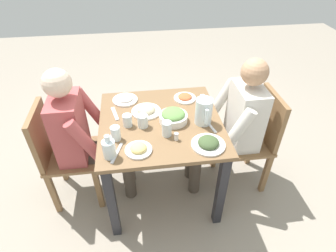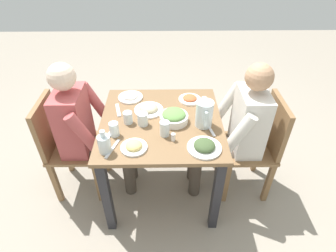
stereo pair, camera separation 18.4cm
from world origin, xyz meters
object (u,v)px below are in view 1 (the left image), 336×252
plate_beans (146,110)px  diner_near (84,134)px  water_glass_near_left (143,121)px  oil_carafe (109,150)px  water_glass_center (167,129)px  plate_dolmas (208,143)px  water_pitcher (204,111)px  plate_yoghurt (125,99)px  plate_fries (138,149)px  dining_table (161,134)px  diner_far (233,124)px  salt_shaker (176,137)px  chair_near (60,151)px  water_glass_near_right (127,120)px  chair_far (254,136)px  salad_bowl (173,116)px  water_glass_by_pitcher (116,133)px  plate_rice_curry (185,97)px

plate_beans → diner_near: bearing=-80.2°
water_glass_near_left → oil_carafe: bearing=-38.6°
water_glass_center → oil_carafe: bearing=-67.1°
plate_dolmas → plate_beans: 0.57m
water_pitcher → plate_dolmas: 0.26m
plate_yoghurt → plate_fries: 0.60m
water_glass_near_left → water_glass_center: (0.12, 0.15, 0.01)m
plate_yoghurt → water_pitcher: bearing=56.5°
plate_dolmas → dining_table: bearing=-137.7°
diner_far → salt_shaker: 0.55m
chair_near → water_glass_near_right: size_ratio=9.82×
dining_table → chair_near: bearing=-93.2°
dining_table → chair_far: (-0.02, 0.76, -0.12)m
dining_table → plate_beans: 0.21m
salad_bowl → plate_dolmas: bearing=32.4°
diner_far → water_glass_near_left: (0.06, -0.69, 0.14)m
diner_near → plate_yoghurt: size_ratio=5.85×
water_pitcher → water_glass_by_pitcher: (0.10, -0.61, -0.05)m
water_pitcher → plate_yoghurt: 0.66m
plate_fries → salt_shaker: (-0.07, 0.25, 0.01)m
dining_table → water_glass_near_right: water_glass_near_right is taller
plate_fries → water_glass_by_pitcher: (-0.13, -0.14, 0.03)m
oil_carafe → water_glass_near_right: bearing=159.0°
chair_far → water_glass_near_right: bearing=-87.6°
water_glass_by_pitcher → plate_rice_curry: bearing=128.3°
water_pitcher → plate_beans: 0.44m
chair_far → plate_fries: chair_far is taller
salad_bowl → water_glass_near_right: (0.01, -0.33, 0.00)m
diner_near → water_glass_by_pitcher: bearing=50.9°
water_pitcher → plate_beans: bearing=-114.7°
salad_bowl → plate_fries: (0.28, -0.26, -0.02)m
water_pitcher → plate_yoghurt: bearing=-123.5°
chair_far → diner_far: bearing=-90.0°
salad_bowl → salt_shaker: (0.21, -0.01, -0.01)m
diner_far → plate_dolmas: diner_far is taller
plate_fries → water_glass_center: 0.24m
chair_far → water_glass_by_pitcher: chair_far is taller
water_pitcher → water_glass_center: size_ratio=1.78×
dining_table → chair_far: bearing=91.5°
salad_bowl → plate_beans: size_ratio=0.93×
chair_near → plate_dolmas: (0.35, 1.04, 0.26)m
plate_beans → diner_far: bearing=81.0°
plate_rice_curry → water_glass_near_right: bearing=-58.0°
diner_near → oil_carafe: size_ratio=7.05×
dining_table → diner_near: size_ratio=0.76×
water_pitcher → plate_rice_curry: bearing=-167.7°
diner_near → salt_shaker: 0.70m
dining_table → water_glass_center: bearing=8.7°
diner_near → plate_rice_curry: 0.83m
chair_near → diner_far: bearing=89.0°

